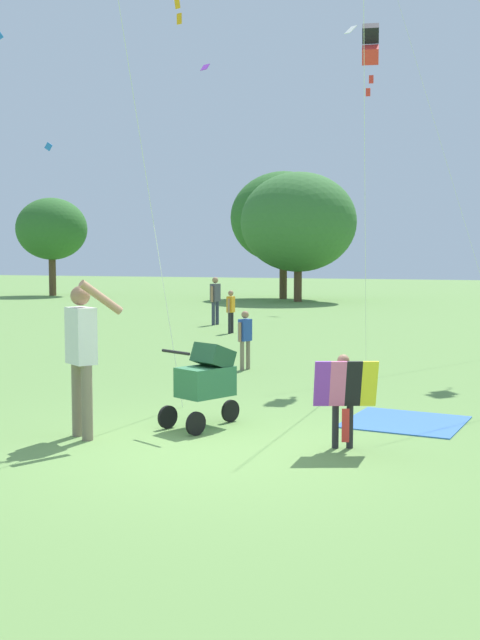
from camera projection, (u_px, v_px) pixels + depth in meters
name	position (u px, v px, depth m)	size (l,w,h in m)	color
ground_plane	(212.00, 450.00, 8.37)	(120.00, 120.00, 0.00)	#668E47
child_with_butterfly_kite	(344.00, 392.00, 8.38)	(0.69, 0.48, 1.03)	#232328
person_adult_flyer	(82.00, 347.00, 8.86)	(0.70, 0.48, 1.82)	#7F705B
stroller	(207.00, 378.00, 9.47)	(0.81, 1.10, 1.03)	black
kite_orange_delta	(370.00, 46.00, 13.67)	(0.79, 3.87, 6.15)	black
distant_kites_cluster	(413.00, 53.00, 27.59)	(28.67, 15.35, 9.44)	white
person_red_shirt	(245.00, 335.00, 14.20)	(0.22, 0.33, 1.08)	#7F705B
person_sitting_far	(231.00, 308.00, 20.79)	(0.15, 0.37, 1.15)	#232328
person_couple_left	(215.00, 297.00, 23.33)	(0.24, 0.46, 1.44)	#33384C
picnic_blanket	(405.00, 422.00, 9.76)	(1.40, 1.36, 0.02)	#3366B2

